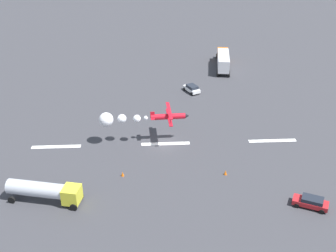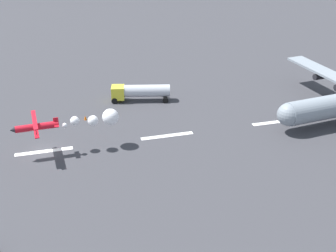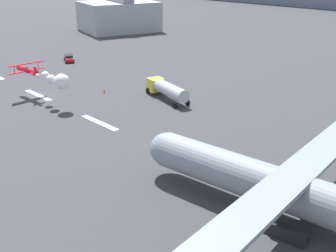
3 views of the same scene
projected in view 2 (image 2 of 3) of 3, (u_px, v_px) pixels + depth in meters
The scene contains 7 objects.
ground_plane at pixel (44, 151), 65.84m from camera, with size 440.00×440.00×0.00m, color #38383D.
runway_stripe_3 at pixel (44, 151), 65.84m from camera, with size 8.00×0.90×0.01m, color white.
runway_stripe_4 at pixel (167, 136), 70.12m from camera, with size 8.00×0.90×0.01m, color white.
runway_stripe_5 at pixel (276, 122), 74.40m from camera, with size 8.00×0.90×0.01m, color white.
stunt_biplane_red at pixel (86, 120), 64.61m from camera, with size 14.71×6.21×2.34m.
fuel_tanker_truck at pixel (140, 91), 81.38m from camera, with size 10.38×4.90×2.90m.
traffic_cone_far at pixel (85, 118), 74.97m from camera, with size 0.44×0.44×0.75m, color orange.
Camera 2 is at (1.49, -60.07, 32.27)m, focal length 50.17 mm.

